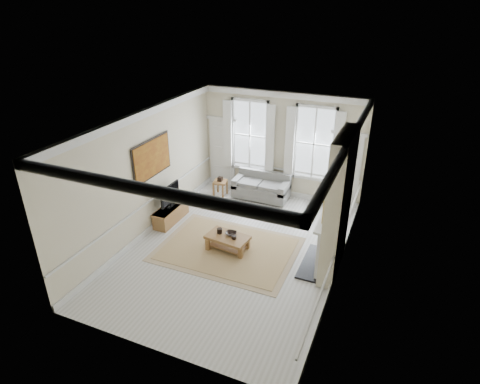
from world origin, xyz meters
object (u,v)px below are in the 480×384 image
at_px(coffee_table, 228,239).
at_px(side_table, 220,184).
at_px(sofa, 262,188).
at_px(tv_stand, 171,214).

bearing_deg(coffee_table, side_table, 126.15).
xyz_separation_m(sofa, tv_stand, (-1.90, -2.47, -0.12)).
height_order(side_table, tv_stand, side_table).
bearing_deg(sofa, tv_stand, -127.56).
distance_m(sofa, side_table, 1.37).
bearing_deg(side_table, tv_stand, -105.56).
bearing_deg(side_table, coffee_table, -61.06).
height_order(side_table, coffee_table, side_table).
bearing_deg(sofa, side_table, -164.28).
bearing_deg(side_table, sofa, 15.72).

